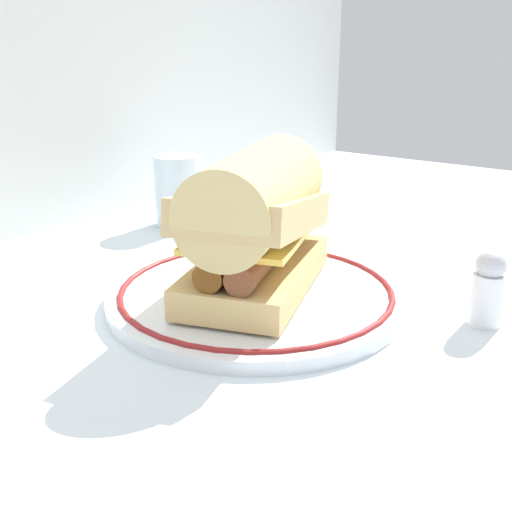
% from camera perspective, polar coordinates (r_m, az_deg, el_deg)
% --- Properties ---
extents(ground_plane, '(1.50, 1.50, 0.00)m').
position_cam_1_polar(ground_plane, '(0.58, 3.65, -4.25)').
color(ground_plane, silver).
extents(plate, '(0.27, 0.27, 0.01)m').
position_cam_1_polar(plate, '(0.58, 0.00, -3.50)').
color(plate, white).
rests_on(plate, ground_plane).
extents(sausage_sandwich, '(0.21, 0.15, 0.13)m').
position_cam_1_polar(sausage_sandwich, '(0.55, 0.00, 3.35)').
color(sausage_sandwich, '#D9B672').
rests_on(sausage_sandwich, plate).
extents(drinking_glass, '(0.06, 0.06, 0.09)m').
position_cam_1_polar(drinking_glass, '(0.82, -7.12, 5.46)').
color(drinking_glass, silver).
rests_on(drinking_glass, ground_plane).
extents(salt_shaker, '(0.03, 0.03, 0.07)m').
position_cam_1_polar(salt_shaker, '(0.56, 20.34, -2.81)').
color(salt_shaker, white).
rests_on(salt_shaker, ground_plane).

